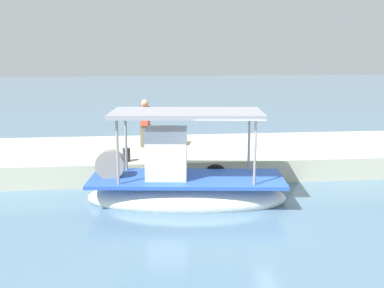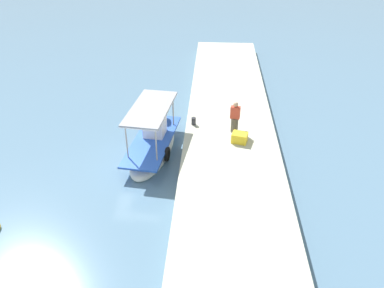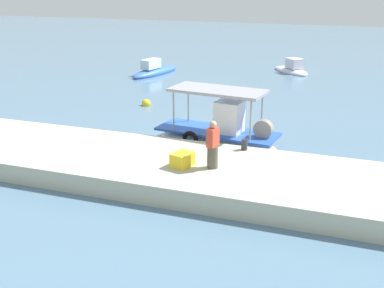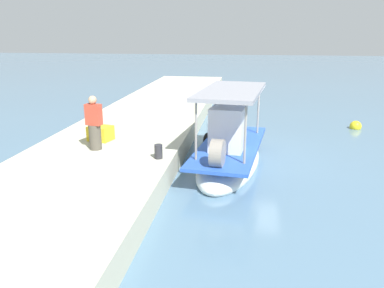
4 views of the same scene
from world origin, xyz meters
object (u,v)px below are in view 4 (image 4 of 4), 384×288
fisherman_near_bollard (94,125)px  marker_buoy (356,126)px  main_fishing_boat (229,152)px  cargo_crate (101,133)px  mooring_bollard (158,152)px

fisherman_near_bollard → marker_buoy: (-7.08, 9.72, -1.40)m
main_fishing_boat → marker_buoy: size_ratio=10.89×
fisherman_near_bollard → cargo_crate: fisherman_near_bollard is taller
mooring_bollard → marker_buoy: bearing=135.6°
fisherman_near_bollard → cargo_crate: size_ratio=2.28×
mooring_bollard → marker_buoy: 10.80m
cargo_crate → marker_buoy: bearing=121.2°
fisherman_near_bollard → cargo_crate: bearing=-167.5°
main_fishing_boat → fisherman_near_bollard: size_ratio=3.33×
cargo_crate → marker_buoy: 11.67m
fisherman_near_bollard → mooring_bollard: size_ratio=4.04×
mooring_bollard → marker_buoy: (-7.69, 7.54, -0.84)m
mooring_bollard → marker_buoy: mooring_bollard is taller
cargo_crate → main_fishing_boat: bearing=89.5°
main_fishing_boat → mooring_bollard: 2.62m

